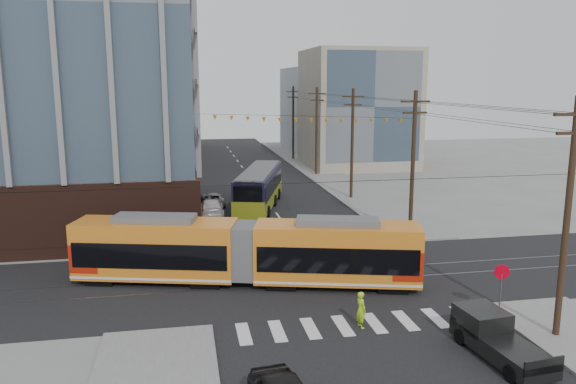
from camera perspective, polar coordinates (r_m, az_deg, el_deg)
name	(u,v)px	position (r m, az deg, el deg)	size (l,w,h in m)	color
ground	(342,301)	(30.79, 5.46, -10.99)	(160.00, 160.00, 0.00)	slate
office_building	(5,48)	(52.32, -26.85, 12.93)	(30.00, 25.00, 28.60)	#381E16
bg_bldg_nw_near	(113,102)	(79.91, -17.33, 8.74)	(18.00, 16.00, 18.00)	#8C99A5
bg_bldg_ne_near	(357,109)	(79.22, 7.07, 8.41)	(14.00, 14.00, 16.00)	gray
bg_bldg_nw_far	(145,92)	(99.56, -14.35, 9.83)	(16.00, 18.00, 20.00)	gray
bg_bldg_ne_far	(333,109)	(98.99, 4.61, 8.39)	(16.00, 16.00, 14.00)	#8C99A5
utility_pole_near	(567,221)	(27.74, 26.46, -2.68)	(0.30, 0.30, 11.00)	black
utility_pole_far	(293,123)	(85.23, 0.53, 6.99)	(0.30, 0.30, 11.00)	black
streetcar	(245,252)	(32.70, -4.34, -6.07)	(19.93, 2.80, 3.84)	orange
city_bus	(259,188)	(52.68, -2.93, 0.44)	(2.81, 12.99, 3.68)	black
pickup_truck	(502,341)	(26.05, 20.88, -13.92)	(1.80, 5.03, 1.71)	black
parked_car_silver	(219,230)	(41.75, -7.00, -3.89)	(1.74, 5.00, 1.65)	#A8B2BB
parked_car_white	(211,208)	(49.58, -7.83, -1.62)	(2.10, 5.16, 1.50)	silver
parked_car_grey	(213,199)	(54.14, -7.66, -0.71)	(1.95, 4.24, 1.18)	slate
pedestrian	(361,310)	(27.52, 7.43, -11.77)	(0.66, 0.43, 1.80)	#AAE21D
stop_sign	(500,293)	(30.10, 20.76, -9.57)	(0.79, 0.79, 2.60)	#BD0013
jersey_barrier	(408,235)	(43.02, 12.13, -4.25)	(0.81, 3.61, 0.72)	gray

